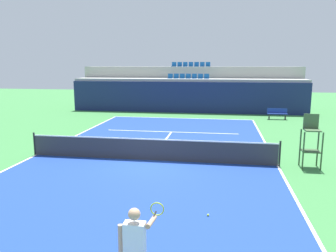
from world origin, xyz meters
TOP-DOWN VIEW (x-y plane):
  - ground_plane at (0.00, 0.00)m, footprint 80.00×80.00m
  - court_surface at (0.00, 0.00)m, footprint 11.00×24.00m
  - baseline_far at (0.00, 11.95)m, footprint 11.00×0.10m
  - sideline_left at (-5.45, 0.00)m, footprint 0.10×24.00m
  - sideline_right at (5.45, 0.00)m, footprint 0.10×24.00m
  - service_line_far at (0.00, 6.40)m, footprint 8.26×0.10m
  - centre_service_line at (0.00, 3.20)m, footprint 0.10×6.40m
  - back_wall at (0.00, 15.14)m, footprint 20.68×0.30m
  - stands_tier_lower at (0.00, 16.49)m, footprint 20.68×2.40m
  - stands_tier_upper at (0.00, 18.89)m, footprint 20.68×2.40m
  - seating_row_lower at (0.00, 16.59)m, footprint 3.75×0.44m
  - seating_row_upper at (0.00, 18.99)m, footprint 3.75×0.44m
  - tennis_net at (0.00, 0.00)m, footprint 11.08×0.08m
  - player at (1.61, -8.69)m, footprint 0.69×0.98m
  - umpire_chair at (6.70, 0.06)m, footprint 0.76×0.66m
  - player_bench at (7.33, 12.65)m, footprint 1.50×0.40m
  - tennis_ball_1 at (2.77, -5.20)m, footprint 0.07×0.07m

SIDE VIEW (x-z plane):
  - ground_plane at x=0.00m, z-range 0.00..0.00m
  - court_surface at x=0.00m, z-range 0.00..0.01m
  - baseline_far at x=0.00m, z-range 0.01..0.01m
  - sideline_left at x=-5.45m, z-range 0.01..0.01m
  - sideline_right at x=5.45m, z-range 0.01..0.01m
  - service_line_far at x=0.00m, z-range 0.01..0.01m
  - centre_service_line at x=0.00m, z-range 0.01..0.01m
  - tennis_ball_1 at x=2.77m, z-range 0.01..0.08m
  - player_bench at x=7.33m, z-range 0.08..0.93m
  - tennis_net at x=0.00m, z-range -0.03..1.04m
  - player at x=1.61m, z-range 0.13..1.84m
  - umpire_chair at x=6.70m, z-range 0.09..2.29m
  - back_wall at x=0.00m, z-range 0.00..2.70m
  - stands_tier_lower at x=0.00m, z-range 0.00..2.93m
  - stands_tier_upper at x=0.00m, z-range 0.00..3.99m
  - seating_row_lower at x=0.00m, z-range 2.84..3.28m
  - seating_row_upper at x=0.00m, z-range 3.89..4.33m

